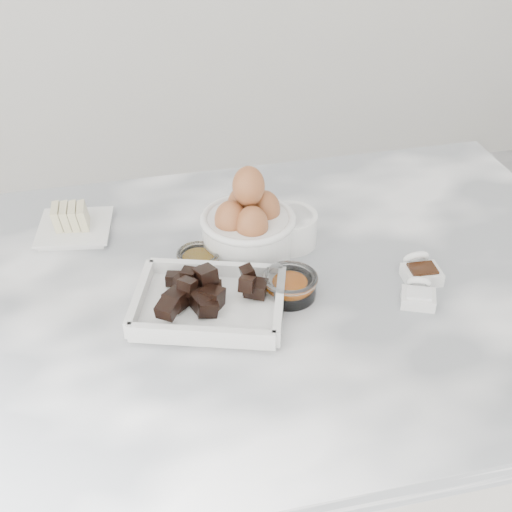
{
  "coord_description": "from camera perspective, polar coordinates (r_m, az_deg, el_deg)",
  "views": [
    {
      "loc": [
        -0.19,
        -0.86,
        1.62
      ],
      "look_at": [
        0.02,
        0.03,
        0.98
      ],
      "focal_mm": 50.0,
      "sensor_mm": 36.0,
      "label": 1
    }
  ],
  "objects": [
    {
      "name": "egg_bowl",
      "position": [
        1.18,
        -0.65,
        2.64
      ],
      "size": [
        0.16,
        0.16,
        0.15
      ],
      "color": "white",
      "rests_on": "marble_slab"
    },
    {
      "name": "zest_bowl",
      "position": [
        1.1,
        2.72,
        -2.3
      ],
      "size": [
        0.09,
        0.09,
        0.04
      ],
      "color": "white",
      "rests_on": "marble_slab"
    },
    {
      "name": "marble_slab",
      "position": [
        1.13,
        -0.64,
        -3.47
      ],
      "size": [
        1.2,
        0.8,
        0.04
      ],
      "primitive_type": "cube",
      "color": "white",
      "rests_on": "cabinet"
    },
    {
      "name": "butter_plate",
      "position": [
        1.28,
        -14.44,
        2.51
      ],
      "size": [
        0.14,
        0.14,
        0.05
      ],
      "color": "white",
      "rests_on": "marble_slab"
    },
    {
      "name": "sugar_ramekin",
      "position": [
        1.21,
        2.7,
        2.29
      ],
      "size": [
        0.09,
        0.09,
        0.06
      ],
      "color": "white",
      "rests_on": "marble_slab"
    },
    {
      "name": "honey_bowl",
      "position": [
        1.16,
        -4.63,
        -0.29
      ],
      "size": [
        0.07,
        0.07,
        0.03
      ],
      "color": "white",
      "rests_on": "marble_slab"
    },
    {
      "name": "chocolate_dish",
      "position": [
        1.06,
        -3.78,
        -3.47
      ],
      "size": [
        0.26,
        0.23,
        0.06
      ],
      "color": "white",
      "rests_on": "marble_slab"
    },
    {
      "name": "vanilla_spoon",
      "position": [
        1.16,
        13.01,
        -1.1
      ],
      "size": [
        0.06,
        0.07,
        0.04
      ],
      "color": "white",
      "rests_on": "marble_slab"
    },
    {
      "name": "cabinet",
      "position": [
        1.47,
        -0.52,
        -17.95
      ],
      "size": [
        1.1,
        0.7,
        0.9
      ],
      "primitive_type": "cube",
      "color": "beige",
      "rests_on": "ground"
    },
    {
      "name": "salt_spoon",
      "position": [
        1.12,
        12.86,
        -3.0
      ],
      "size": [
        0.07,
        0.07,
        0.04
      ],
      "color": "white",
      "rests_on": "marble_slab"
    }
  ]
}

